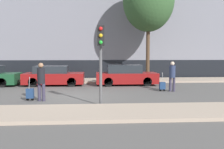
# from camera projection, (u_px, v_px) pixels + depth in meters

# --- Properties ---
(ground_plane) EXTENTS (80.00, 80.00, 0.00)m
(ground_plane) POSITION_uv_depth(u_px,v_px,m) (72.00, 97.00, 12.48)
(ground_plane) COLOR #565451
(sidewalk_near) EXTENTS (28.00, 2.50, 0.12)m
(sidewalk_near) POSITION_uv_depth(u_px,v_px,m) (63.00, 113.00, 8.74)
(sidewalk_near) COLOR tan
(sidewalk_near) RESTS_ON ground_plane
(sidewalk_far) EXTENTS (28.00, 3.00, 0.12)m
(sidewalk_far) POSITION_uv_depth(u_px,v_px,m) (80.00, 81.00, 19.43)
(sidewalk_far) COLOR tan
(sidewalk_far) RESTS_ON ground_plane
(building_facade) EXTENTS (28.00, 2.68, 9.70)m
(building_facade) POSITION_uv_depth(u_px,v_px,m) (82.00, 24.00, 22.53)
(building_facade) COLOR slate
(building_facade) RESTS_ON ground_plane
(parked_car_1) EXTENTS (4.00, 1.79, 1.33)m
(parked_car_1) POSITION_uv_depth(u_px,v_px,m) (54.00, 76.00, 16.92)
(parked_car_1) COLOR maroon
(parked_car_1) RESTS_ON ground_plane
(parked_car_2) EXTENTS (4.15, 1.72, 1.39)m
(parked_car_2) POSITION_uv_depth(u_px,v_px,m) (126.00, 76.00, 17.10)
(parked_car_2) COLOR maroon
(parked_car_2) RESTS_ON ground_plane
(pedestrian_left) EXTENTS (0.35, 0.34, 1.73)m
(pedestrian_left) POSITION_uv_depth(u_px,v_px,m) (41.00, 79.00, 11.21)
(pedestrian_left) COLOR #383347
(pedestrian_left) RESTS_ON ground_plane
(trolley_left) EXTENTS (0.34, 0.29, 1.10)m
(trolley_left) POSITION_uv_depth(u_px,v_px,m) (30.00, 93.00, 11.34)
(trolley_left) COLOR navy
(trolley_left) RESTS_ON ground_plane
(pedestrian_right) EXTENTS (0.35, 0.34, 1.70)m
(pedestrian_right) POSITION_uv_depth(u_px,v_px,m) (172.00, 75.00, 14.14)
(pedestrian_right) COLOR #383347
(pedestrian_right) RESTS_ON ground_plane
(trolley_right) EXTENTS (0.34, 0.29, 1.07)m
(trolley_right) POSITION_uv_depth(u_px,v_px,m) (162.00, 86.00, 14.24)
(trolley_right) COLOR navy
(trolley_right) RESTS_ON ground_plane
(traffic_light) EXTENTS (0.28, 0.47, 3.25)m
(traffic_light) POSITION_uv_depth(u_px,v_px,m) (101.00, 49.00, 10.03)
(traffic_light) COLOR #515154
(traffic_light) RESTS_ON ground_plane
(parked_bicycle) EXTENTS (1.77, 0.06, 0.96)m
(parked_bicycle) POSITION_uv_depth(u_px,v_px,m) (51.00, 75.00, 19.38)
(parked_bicycle) COLOR black
(parked_bicycle) RESTS_ON sidewalk_far
(bare_tree_near_crossing) EXTENTS (3.84, 3.84, 8.38)m
(bare_tree_near_crossing) POSITION_uv_depth(u_px,v_px,m) (148.00, 0.00, 18.64)
(bare_tree_near_crossing) COLOR #4C3826
(bare_tree_near_crossing) RESTS_ON sidewalk_far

